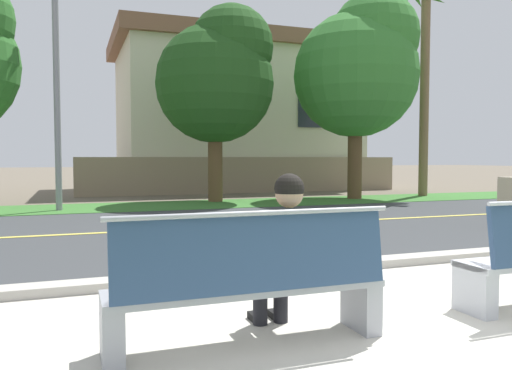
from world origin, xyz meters
TOP-DOWN VIEW (x-y plane):
  - ground_plane at (0.00, 8.00)m, footprint 140.00×140.00m
  - sidewalk_pavement at (0.00, 0.40)m, footprint 44.00×3.60m
  - curb_edge at (0.00, 2.35)m, footprint 44.00×0.30m
  - street_asphalt at (0.00, 6.50)m, footprint 52.00×8.00m
  - road_centre_line at (0.00, 6.50)m, footprint 48.00×0.14m
  - far_verge_grass at (0.00, 11.41)m, footprint 48.00×2.80m
  - bench_left at (-1.51, 0.33)m, footprint 2.03×0.48m
  - seated_person_olive at (-1.18, 0.50)m, footprint 0.52×0.68m
  - streetlamp at (-3.01, 11.22)m, footprint 0.24×2.10m
  - shade_tree_left at (1.63, 12.12)m, footprint 3.66×3.66m
  - shade_tree_centre at (6.31, 11.61)m, footprint 4.11×4.11m
  - palm_tree_tall at (9.18, 11.97)m, footprint 2.09×1.98m
  - garden_wall at (3.86, 15.68)m, footprint 13.00×0.36m
  - house_across_street at (4.27, 18.88)m, footprint 10.64×6.91m

SIDE VIEW (x-z plane):
  - ground_plane at x=0.00m, z-range 0.00..0.00m
  - street_asphalt at x=0.00m, z-range 0.00..0.01m
  - sidewalk_pavement at x=0.00m, z-range 0.00..0.01m
  - far_verge_grass at x=0.00m, z-range 0.00..0.02m
  - road_centre_line at x=0.00m, z-range 0.01..0.01m
  - curb_edge at x=0.00m, z-range 0.00..0.11m
  - bench_left at x=-1.51m, z-range -0.04..0.97m
  - seated_person_olive at x=-1.18m, z-range 0.05..1.30m
  - garden_wall at x=3.86m, z-range 0.00..1.40m
  - house_across_street at x=4.27m, z-range 0.04..6.58m
  - streetlamp at x=-3.01m, z-range 0.50..7.10m
  - shade_tree_left at x=1.63m, z-range 0.90..6.94m
  - shade_tree_centre at x=6.31m, z-range 1.01..7.79m
  - palm_tree_tall at x=9.18m, z-range 2.41..10.38m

